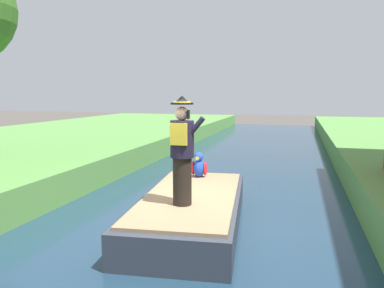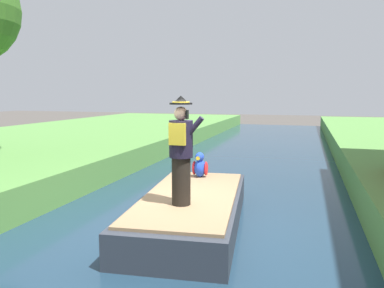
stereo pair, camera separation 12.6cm
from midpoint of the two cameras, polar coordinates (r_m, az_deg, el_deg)
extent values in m
plane|color=#4C4742|center=(7.01, -1.38, -13.96)|extent=(80.00, 80.00, 0.00)
cube|color=#1E384C|center=(6.99, -1.38, -13.58)|extent=(6.23, 48.00, 0.10)
cube|color=#333842|center=(7.16, -0.62, -10.24)|extent=(2.26, 4.37, 0.56)
cube|color=#997A56|center=(7.07, -0.62, -7.89)|extent=(2.08, 4.02, 0.05)
cylinder|color=black|center=(6.33, -2.08, -5.70)|extent=(0.32, 0.32, 0.82)
cylinder|color=black|center=(6.20, -2.11, 0.78)|extent=(0.40, 0.40, 0.62)
cube|color=gold|center=(6.01, -2.68, 1.51)|extent=(0.28, 0.06, 0.36)
sphere|color=#DBA884|center=(6.16, -2.13, 4.70)|extent=(0.23, 0.23, 0.23)
cylinder|color=black|center=(6.16, -2.14, 6.24)|extent=(0.38, 0.38, 0.03)
cone|color=black|center=(6.16, -2.14, 6.89)|extent=(0.26, 0.26, 0.12)
cylinder|color=gold|center=(6.16, -2.14, 6.47)|extent=(0.29, 0.29, 0.02)
cylinder|color=black|center=(6.08, -0.27, 2.35)|extent=(0.38, 0.09, 0.43)
cube|color=black|center=(6.07, -1.14, 4.56)|extent=(0.03, 0.08, 0.15)
ellipsoid|color=blue|center=(8.44, 0.70, -3.74)|extent=(0.26, 0.32, 0.40)
sphere|color=blue|center=(8.35, 0.63, -1.98)|extent=(0.20, 0.20, 0.20)
cone|color=yellow|center=(8.26, 0.44, -2.16)|extent=(0.09, 0.09, 0.09)
ellipsoid|color=red|center=(8.48, -0.22, -3.69)|extent=(0.08, 0.20, 0.32)
ellipsoid|color=red|center=(8.40, 1.62, -3.79)|extent=(0.08, 0.20, 0.32)
camera|label=1|loc=(0.06, -90.50, -0.07)|focal=34.68mm
camera|label=2|loc=(0.06, 89.50, 0.07)|focal=34.68mm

